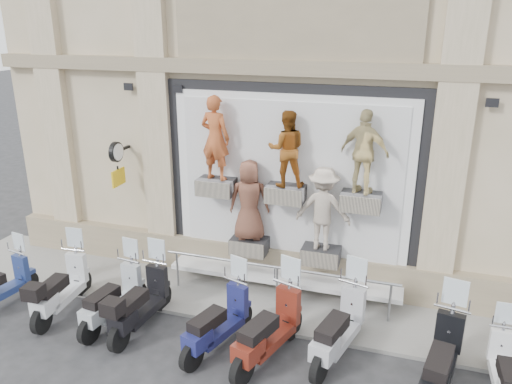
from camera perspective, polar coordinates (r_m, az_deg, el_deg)
ground at (r=9.32m, az=-1.09°, el=-19.02°), size 90.00×90.00×0.00m
sidewalk at (r=10.96m, az=2.52°, el=-12.36°), size 16.00×2.20×0.08m
building at (r=14.14m, az=8.46°, el=19.90°), size 14.00×8.60×12.00m
shop_vitrine at (r=10.51m, az=3.96°, el=0.37°), size 5.60×0.83×4.30m
guard_rail at (r=10.66m, az=2.41°, el=-10.68°), size 5.06×0.10×0.93m
clock_sign_bracket at (r=11.69m, az=-15.59°, el=3.76°), size 0.10×0.80×1.02m
scooter_b at (r=11.00m, az=-21.50°, el=-9.06°), size 0.74×2.04×1.63m
scooter_c at (r=10.31m, az=-16.13°, el=-10.48°), size 0.81×2.01×1.59m
scooter_d at (r=9.99m, az=-13.14°, el=-11.02°), size 0.73×2.07×1.65m
scooter_e at (r=9.24m, az=-4.42°, el=-13.37°), size 1.14×2.06×1.61m
scooter_f at (r=8.92m, az=1.47°, el=-14.13°), size 1.24×2.23×1.74m
scooter_g at (r=9.09m, az=9.55°, el=-13.83°), size 1.12×2.18×1.70m
scooter_h at (r=8.72m, az=20.61°, el=-16.35°), size 1.04×2.23×1.75m
scooter_i at (r=9.11m, az=26.75°, el=-16.89°), size 0.55×1.75×1.41m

